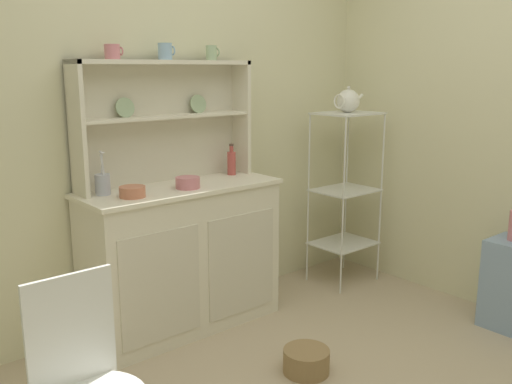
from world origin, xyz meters
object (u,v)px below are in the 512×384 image
Objects in this scene: bowl_mixing_large at (132,192)px; utensil_jar at (103,184)px; jam_bottle at (232,162)px; cup_rose_0 at (113,52)px; hutch_cabinet at (183,256)px; wire_chair at (83,376)px; floor_basket at (306,361)px; hutch_shelf_unit at (163,112)px; porcelain_teapot at (348,101)px; bakers_rack at (345,182)px.

utensil_jar is (-0.09, 0.15, 0.03)m from bowl_mixing_large.
cup_rose_0 is at bearing 177.24° from jam_bottle.
hutch_cabinet is 0.65m from utensil_jar.
wire_chair is 1.31m from floor_basket.
bowl_mixing_large is at bearing -168.35° from jam_bottle.
hutch_shelf_unit is at bearing 11.41° from utensil_jar.
porcelain_teapot is (1.72, -0.19, 0.38)m from utensil_jar.
bowl_mixing_large is 0.79m from jam_bottle.
wire_chair is 1.87m from jam_bottle.
jam_bottle is at bearing 40.23° from wire_chair.
hutch_cabinet is at bearing -10.16° from utensil_jar.
utensil_jar is (-0.87, -0.01, -0.02)m from jam_bottle.
bowl_mixing_large reaches higher than wire_chair.
jam_bottle is (0.43, -0.08, -0.33)m from hutch_shelf_unit.
bakers_rack is 1.64m from bowl_mixing_large.
bakers_rack is 5.25× the size of utensil_jar.
bakers_rack is 1.83m from cup_rose_0.
wire_chair is (-2.32, -0.89, -0.21)m from bakers_rack.
hutch_shelf_unit is 4.42× the size of porcelain_teapot.
cup_rose_0 is at bearing -172.29° from hutch_shelf_unit.
porcelain_teapot is at bearing 24.67° from wire_chair.
wire_chair is 1.21m from bowl_mixing_large.
bowl_mixing_large is 0.55× the size of porcelain_teapot.
bowl_mixing_large is at bearing -145.12° from hutch_shelf_unit.
cup_rose_0 reaches higher than jam_bottle.
bowl_mixing_large is at bearing -98.04° from cup_rose_0.
bakers_rack is 8.98× the size of bowl_mixing_large.
cup_rose_0 is at bearing 171.67° from bakers_rack.
porcelain_teapot is at bearing -13.10° from jam_bottle.
utensil_jar is 0.94× the size of porcelain_teapot.
hutch_shelf_unit is at bearing 169.72° from jam_bottle.
floor_basket is at bearing -146.59° from bakers_rack.
wire_chair is at bearing -172.54° from floor_basket.
hutch_shelf_unit is 4.63× the size of floor_basket.
utensil_jar is (-0.12, -0.04, -0.68)m from cup_rose_0.
jam_bottle is (1.47, 1.09, 0.42)m from wire_chair.
bowl_mixing_large reaches higher than floor_basket.
hutch_shelf_unit is 5.63× the size of jam_bottle.
hutch_cabinet is 12.39× the size of cup_rose_0.
hutch_shelf_unit is at bearing 34.88° from bowl_mixing_large.
floor_basket is (1.22, 0.16, -0.46)m from wire_chair.
hutch_cabinet is at bearing -90.00° from hutch_shelf_unit.
wire_chair is 4.38× the size of jam_bottle.
floor_basket is (0.18, -0.84, -0.38)m from hutch_cabinet.
hutch_shelf_unit reaches higher than jam_bottle.
jam_bottle is (0.75, -0.04, -0.66)m from cup_rose_0.
bakers_rack is (1.29, -0.11, 0.29)m from hutch_cabinet.
cup_rose_0 is (-1.60, 0.23, 0.86)m from bakers_rack.
cup_rose_0 is (0.72, 1.12, 1.08)m from wire_chair.
jam_bottle reaches higher than bowl_mixing_large.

